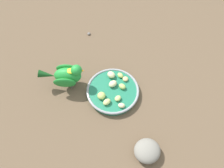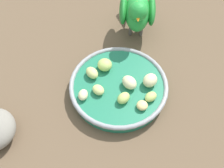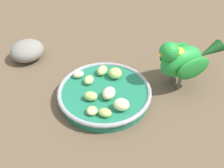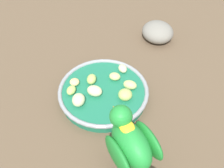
# 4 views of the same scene
# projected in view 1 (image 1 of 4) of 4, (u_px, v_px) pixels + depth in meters

# --- Properties ---
(ground_plane) EXTENTS (4.00, 4.00, 0.00)m
(ground_plane) POSITION_uv_depth(u_px,v_px,m) (115.00, 93.00, 0.88)
(ground_plane) COLOR brown
(feeding_bowl) EXTENTS (0.23, 0.23, 0.03)m
(feeding_bowl) POSITION_uv_depth(u_px,v_px,m) (113.00, 91.00, 0.87)
(feeding_bowl) COLOR #1E7251
(feeding_bowl) RESTS_ON ground_plane
(apple_piece_0) EXTENTS (0.05, 0.05, 0.03)m
(apple_piece_0) POSITION_uv_depth(u_px,v_px,m) (113.00, 84.00, 0.87)
(apple_piece_0) COLOR beige
(apple_piece_0) RESTS_ON feeding_bowl
(apple_piece_1) EXTENTS (0.03, 0.02, 0.02)m
(apple_piece_1) POSITION_uv_depth(u_px,v_px,m) (122.00, 105.00, 0.81)
(apple_piece_1) COLOR beige
(apple_piece_1) RESTS_ON feeding_bowl
(apple_piece_2) EXTENTS (0.03, 0.03, 0.02)m
(apple_piece_2) POSITION_uv_depth(u_px,v_px,m) (125.00, 79.00, 0.88)
(apple_piece_2) COLOR #E5C67F
(apple_piece_2) RESTS_ON feeding_bowl
(apple_piece_3) EXTENTS (0.05, 0.05, 0.03)m
(apple_piece_3) POSITION_uv_depth(u_px,v_px,m) (111.00, 75.00, 0.89)
(apple_piece_3) COLOR beige
(apple_piece_3) RESTS_ON feeding_bowl
(apple_piece_4) EXTENTS (0.04, 0.04, 0.02)m
(apple_piece_4) POSITION_uv_depth(u_px,v_px,m) (118.00, 98.00, 0.83)
(apple_piece_4) COLOR #C6D17A
(apple_piece_4) RESTS_ON feeding_bowl
(apple_piece_5) EXTENTS (0.04, 0.04, 0.02)m
(apple_piece_5) POSITION_uv_depth(u_px,v_px,m) (107.00, 102.00, 0.82)
(apple_piece_5) COLOR #C6D17A
(apple_piece_5) RESTS_ON feeding_bowl
(apple_piece_6) EXTENTS (0.04, 0.04, 0.03)m
(apple_piece_6) POSITION_uv_depth(u_px,v_px,m) (101.00, 96.00, 0.83)
(apple_piece_6) COLOR #B2CC66
(apple_piece_6) RESTS_ON feeding_bowl
(apple_piece_7) EXTENTS (0.04, 0.04, 0.02)m
(apple_piece_7) POSITION_uv_depth(u_px,v_px,m) (120.00, 75.00, 0.89)
(apple_piece_7) COLOR #B2CC66
(apple_piece_7) RESTS_ON feeding_bowl
(apple_piece_8) EXTENTS (0.04, 0.04, 0.02)m
(apple_piece_8) POSITION_uv_depth(u_px,v_px,m) (122.00, 86.00, 0.86)
(apple_piece_8) COLOR #B2CC66
(apple_piece_8) RESTS_ON feeding_bowl
(parrot) EXTENTS (0.20, 0.10, 0.14)m
(parrot) POSITION_uv_depth(u_px,v_px,m) (67.00, 75.00, 0.84)
(parrot) COLOR #59544C
(parrot) RESTS_ON ground_plane
(rock_large) EXTENTS (0.12, 0.12, 0.06)m
(rock_large) POSITION_uv_depth(u_px,v_px,m) (147.00, 151.00, 0.72)
(rock_large) COLOR gray
(rock_large) RESTS_ON ground_plane
(pebble_0) EXTENTS (0.02, 0.02, 0.01)m
(pebble_0) POSITION_uv_depth(u_px,v_px,m) (89.00, 34.00, 1.07)
(pebble_0) COLOR slate
(pebble_0) RESTS_ON ground_plane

